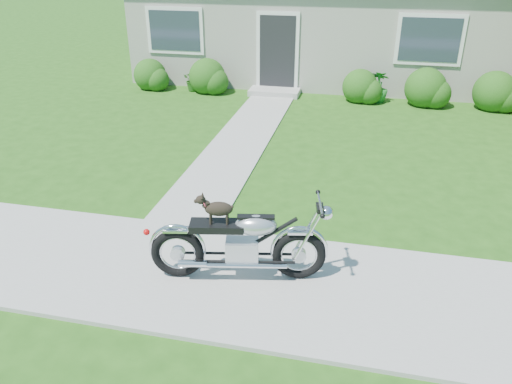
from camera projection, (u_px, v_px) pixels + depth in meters
ground at (262, 282)px, 6.26m from camera, size 80.00×80.00×0.00m
sidewalk at (262, 281)px, 6.25m from camera, size 24.00×2.20×0.04m
walkway at (243, 138)px, 10.92m from camera, size 1.20×8.00×0.03m
house at (342, 3)px, 15.78m from camera, size 12.60×7.03×4.50m
shrub_row at (333, 84)px, 13.47m from camera, size 10.39×1.07×1.07m
potted_plant_left at (194, 79)px, 14.35m from camera, size 0.76×0.72×0.66m
potted_plant_right at (379, 87)px, 13.28m from camera, size 0.52×0.52×0.83m
motorcycle_with_dog at (242, 243)px, 6.08m from camera, size 2.20×0.75×1.14m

